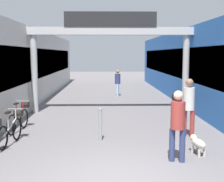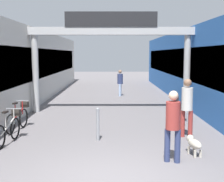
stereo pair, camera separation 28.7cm
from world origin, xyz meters
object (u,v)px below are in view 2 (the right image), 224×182
Objects in this scene: bicycle_silver_second at (11,128)px; pedestrian_carrying_crate at (121,81)px; bollard_post_metal at (99,124)px; dog_on_leash at (195,144)px; pedestrian_companion at (188,104)px; cafe_chair_black_farther at (179,103)px; pedestrian_with_dog at (174,122)px; cafe_chair_black_nearer at (182,107)px; bicycle_red_third at (20,117)px.

pedestrian_carrying_crate is at bearing 71.35° from bicycle_silver_second.
bicycle_silver_second is at bearing -173.98° from bollard_post_metal.
bicycle_silver_second is (-5.06, 1.05, 0.15)m from dog_on_leash.
cafe_chair_black_farther is (0.43, 3.40, -0.51)m from pedestrian_companion.
dog_on_leash is at bearing 39.95° from pedestrian_with_dog.
bollard_post_metal is 1.12× the size of cafe_chair_black_nearer.
pedestrian_companion is 1.08× the size of bicycle_red_third.
pedestrian_companion is 2.05× the size of cafe_chair_black_farther.
pedestrian_with_dog is 4.85m from cafe_chair_black_nearer.
cafe_chair_black_nearer is at bearing 82.28° from dog_on_leash.
pedestrian_with_dog is at bearing -20.06° from bicycle_silver_second.
dog_on_leash is at bearing -11.77° from bicycle_silver_second.
cafe_chair_black_farther is at bearing 35.38° from bicycle_silver_second.
pedestrian_with_dog is 1.07× the size of pedestrian_carrying_crate.
pedestrian_companion is at bearing 82.92° from dog_on_leash.
pedestrian_companion reaches higher than cafe_chair_black_farther.
pedestrian_carrying_crate is 9.46m from bicycle_red_third.
pedestrian_carrying_crate reaches higher than bicycle_red_third.
dog_on_leash is 0.40× the size of bicycle_silver_second.
pedestrian_carrying_crate reaches higher than cafe_chair_black_farther.
pedestrian_carrying_crate is (-1.81, 9.62, -0.14)m from pedestrian_companion.
bollard_post_metal is (2.74, -1.29, 0.07)m from bicycle_red_third.
cafe_chair_black_nearer is (5.82, 1.50, 0.10)m from bicycle_red_third.
bicycle_silver_second is (-5.27, -0.65, -0.62)m from pedestrian_companion.
cafe_chair_black_nearer reaches higher than dog_on_leash.
bollard_post_metal is at bearing -95.27° from pedestrian_carrying_crate.
bollard_post_metal is 1.12× the size of cafe_chair_black_farther.
cafe_chair_black_nearer is (5.62, 3.07, 0.10)m from bicycle_silver_second.
bollard_post_metal is at bearing 134.76° from pedestrian_with_dog.
bicycle_silver_second is 6.40m from cafe_chair_black_nearer.
bicycle_red_third is at bearing -112.84° from pedestrian_carrying_crate.
bicycle_red_third reaches higher than cafe_chair_black_nearer.
pedestrian_with_dog is at bearing -85.49° from pedestrian_carrying_crate.
bicycle_red_third is 1.89× the size of cafe_chair_black_nearer.
pedestrian_companion is at bearing -98.17° from cafe_chair_black_nearer.
bicycle_silver_second and bicycle_red_third have the same top height.
pedestrian_companion is at bearing -9.49° from bicycle_red_third.
dog_on_leash is 0.40× the size of bicycle_red_third.
dog_on_leash is at bearing -26.43° from bicycle_red_third.
cafe_chair_black_farther is (0.64, 5.10, 0.25)m from dog_on_leash.
pedestrian_with_dog is at bearing -45.24° from bollard_post_metal.
dog_on_leash is 0.75× the size of cafe_chair_black_farther.
pedestrian_carrying_crate is 1.81× the size of cafe_chair_black_farther.
pedestrian_companion reaches higher than dog_on_leash.
pedestrian_with_dog is 1.02× the size of bicycle_red_third.
cafe_chair_black_nearer is (1.22, 4.67, -0.45)m from pedestrian_with_dog.
cafe_chair_black_nearer is at bearing 42.27° from bollard_post_metal.
pedestrian_carrying_crate is 10.05m from bollard_post_metal.
cafe_chair_black_nearer is at bearing 28.61° from bicycle_silver_second.
bicycle_silver_second is at bearing -144.62° from cafe_chair_black_farther.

